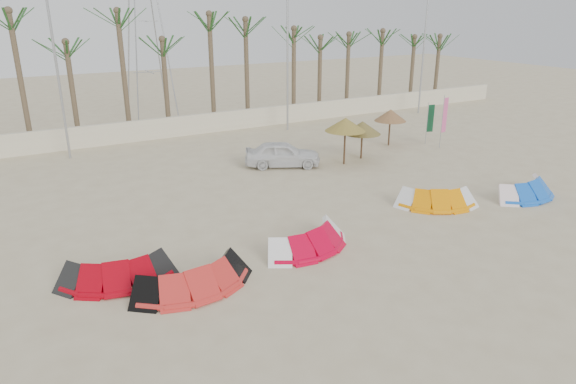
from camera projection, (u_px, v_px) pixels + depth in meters
ground at (389, 293)px, 15.14m from camera, size 120.00×120.00×0.00m
boundary_wall at (164, 128)px, 32.86m from camera, size 60.00×0.30×1.30m
palm_line at (160, 32)px, 32.42m from camera, size 52.00×4.00×7.70m
lamp_b at (55, 52)px, 26.70m from camera, size 1.25×0.14×11.00m
lamp_c at (288, 43)px, 33.25m from camera, size 1.25×0.14×11.00m
lamp_d at (425, 37)px, 38.86m from camera, size 1.25×0.14×11.00m
pylon at (154, 119)px, 38.44m from camera, size 3.00×3.00×14.00m
kite_red_left at (114, 267)px, 15.80m from camera, size 3.64×2.11×0.90m
kite_red_mid at (190, 273)px, 15.45m from camera, size 3.79×1.81×0.90m
kite_red_right at (304, 236)px, 17.96m from camera, size 3.75×2.26×0.90m
kite_orange at (432, 195)px, 21.77m from camera, size 3.81×2.81×0.90m
kite_blue at (521, 187)px, 22.84m from camera, size 3.50×1.77×0.90m
parasol_left at (345, 124)px, 26.84m from camera, size 2.17×2.17×2.52m
parasol_mid at (362, 128)px, 28.01m from camera, size 2.04×2.04×2.10m
parasol_right at (390, 115)px, 30.65m from camera, size 1.92×1.92×2.21m
flag_pink at (445, 117)px, 30.16m from camera, size 0.45×0.08×3.15m
flag_green at (429, 119)px, 31.15m from camera, size 0.45×0.12×2.56m
car at (283, 154)px, 26.96m from camera, size 4.23×3.18×1.34m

